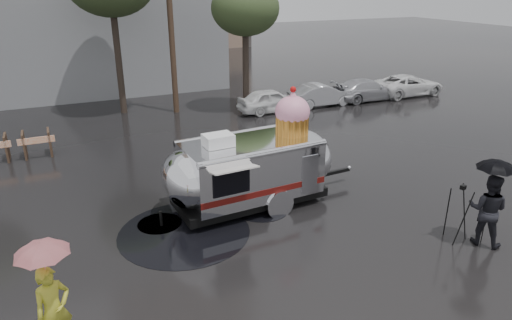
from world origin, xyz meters
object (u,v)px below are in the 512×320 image
airstream_trailer (252,166)px  person_left (54,311)px  person_right (487,210)px  tripod (459,207)px

airstream_trailer → person_left: size_ratio=3.73×
airstream_trailer → person_right: bearing=-47.9°
person_left → tripod: 9.64m
person_left → person_right: person_right is taller
person_right → tripod: bearing=20.7°
tripod → person_left: bearing=169.4°
person_left → person_right: 10.18m
airstream_trailer → tripod: size_ratio=4.19×
person_left → airstream_trailer: bearing=8.8°
airstream_trailer → person_left: (-5.62, -3.93, -0.36)m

